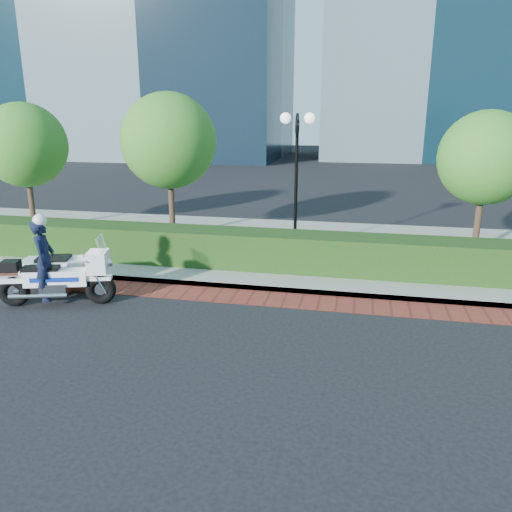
% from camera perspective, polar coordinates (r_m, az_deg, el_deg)
% --- Properties ---
extents(ground, '(120.00, 120.00, 0.00)m').
position_cam_1_polar(ground, '(10.99, -4.48, -7.33)').
color(ground, black).
rests_on(ground, ground).
extents(brick_strip, '(60.00, 1.00, 0.01)m').
position_cam_1_polar(brick_strip, '(12.33, -2.53, -4.60)').
color(brick_strip, maroon).
rests_on(brick_strip, ground).
extents(sidewalk, '(60.00, 8.00, 0.15)m').
position_cam_1_polar(sidewalk, '(16.50, 1.34, 1.04)').
color(sidewalk, gray).
rests_on(sidewalk, ground).
extents(hedge_main, '(18.00, 1.20, 1.00)m').
position_cam_1_polar(hedge_main, '(14.08, -0.44, 0.81)').
color(hedge_main, black).
rests_on(hedge_main, sidewalk).
extents(lamppost, '(1.02, 0.70, 4.21)m').
position_cam_1_polar(lamppost, '(15.05, 4.66, 10.70)').
color(lamppost, black).
rests_on(lamppost, sidewalk).
extents(tree_a, '(3.00, 3.00, 4.58)m').
position_cam_1_polar(tree_a, '(20.11, -24.95, 11.40)').
color(tree_a, '#332319').
rests_on(tree_a, sidewalk).
extents(tree_b, '(3.20, 3.20, 4.89)m').
position_cam_1_polar(tree_b, '(17.41, -9.95, 12.82)').
color(tree_b, '#332319').
rests_on(tree_b, sidewalk).
extents(tree_c, '(2.80, 2.80, 4.30)m').
position_cam_1_polar(tree_c, '(16.61, 24.77, 10.12)').
color(tree_c, '#332319').
rests_on(tree_c, sidewalk).
extents(police_motorcycle, '(2.71, 1.96, 2.18)m').
position_cam_1_polar(police_motorcycle, '(12.82, -21.88, -1.47)').
color(police_motorcycle, black).
rests_on(police_motorcycle, ground).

